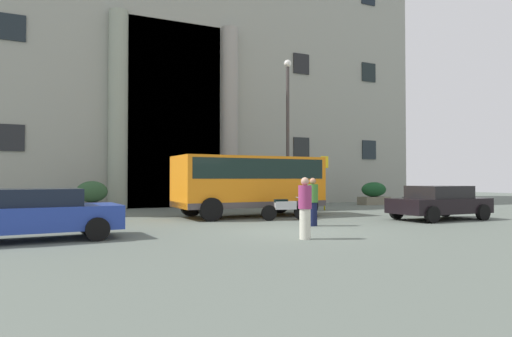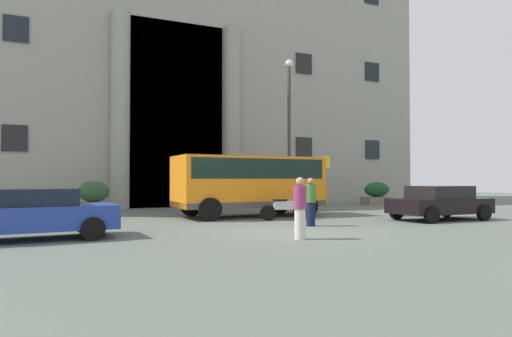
# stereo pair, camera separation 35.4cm
# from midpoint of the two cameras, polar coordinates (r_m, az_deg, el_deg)

# --- Properties ---
(ground_plane) EXTENTS (80.00, 64.00, 0.12)m
(ground_plane) POSITION_cam_midpoint_polar(r_m,az_deg,el_deg) (13.98, 3.64, -8.21)
(ground_plane) COLOR #59635A
(office_building_facade) EXTENTS (34.34, 9.76, 16.47)m
(office_building_facade) POSITION_cam_midpoint_polar(r_m,az_deg,el_deg) (31.06, -12.54, 11.03)
(office_building_facade) COLOR gray
(office_building_facade) RESTS_ON ground_plane
(orange_minibus) EXTENTS (6.26, 2.79, 2.55)m
(orange_minibus) POSITION_cam_midpoint_polar(r_m,az_deg,el_deg) (19.31, -1.40, -1.53)
(orange_minibus) COLOR orange
(orange_minibus) RESTS_ON ground_plane
(bus_stop_sign) EXTENTS (0.44, 0.08, 2.77)m
(bus_stop_sign) POSITION_cam_midpoint_polar(r_m,az_deg,el_deg) (23.35, 8.20, -1.06)
(bus_stop_sign) COLOR #9A9112
(bus_stop_sign) RESTS_ON ground_plane
(hedge_planter_far_west) EXTENTS (1.50, 0.77, 1.51)m
(hedge_planter_far_west) POSITION_cam_midpoint_polar(r_m,az_deg,el_deg) (22.88, -20.41, -3.44)
(hedge_planter_far_west) COLOR slate
(hedge_planter_far_west) RESTS_ON ground_plane
(hedge_planter_entrance_left) EXTENTS (1.91, 0.77, 1.54)m
(hedge_planter_entrance_left) POSITION_cam_midpoint_polar(r_m,az_deg,el_deg) (24.95, -1.42, -3.30)
(hedge_planter_entrance_left) COLOR slate
(hedge_planter_entrance_left) RESTS_ON ground_plane
(hedge_planter_entrance_right) EXTENTS (1.89, 0.94, 1.40)m
(hedge_planter_entrance_right) POSITION_cam_midpoint_polar(r_m,az_deg,el_deg) (29.02, 14.31, -3.10)
(hedge_planter_entrance_right) COLOR #706B58
(hedge_planter_entrance_right) RESTS_ON ground_plane
(white_taxi_kerbside) EXTENTS (4.55, 2.25, 1.36)m
(white_taxi_kerbside) POSITION_cam_midpoint_polar(r_m,az_deg,el_deg) (13.37, -27.17, -5.09)
(white_taxi_kerbside) COLOR #223B9B
(white_taxi_kerbside) RESTS_ON ground_plane
(parked_sedan_far) EXTENTS (3.94, 2.07, 1.34)m
(parked_sedan_far) POSITION_cam_midpoint_polar(r_m,az_deg,el_deg) (19.26, 21.60, -3.97)
(parked_sedan_far) COLOR black
(parked_sedan_far) RESTS_ON ground_plane
(motorcycle_far_end) EXTENTS (1.93, 0.55, 0.89)m
(motorcycle_far_end) POSITION_cam_midpoint_polar(r_m,az_deg,el_deg) (21.18, 18.52, -4.38)
(motorcycle_far_end) COLOR black
(motorcycle_far_end) RESTS_ON ground_plane
(motorcycle_near_kerb) EXTENTS (1.93, 0.58, 0.89)m
(motorcycle_near_kerb) POSITION_cam_midpoint_polar(r_m,az_deg,el_deg) (17.70, 3.02, -5.07)
(motorcycle_near_kerb) COLOR black
(motorcycle_near_kerb) RESTS_ON ground_plane
(pedestrian_man_crossing) EXTENTS (0.36, 0.36, 1.65)m
(pedestrian_man_crossing) POSITION_cam_midpoint_polar(r_m,az_deg,el_deg) (15.65, 6.54, -4.20)
(pedestrian_man_crossing) COLOR #101635
(pedestrian_man_crossing) RESTS_ON ground_plane
(pedestrian_woman_with_bag) EXTENTS (0.36, 0.36, 1.66)m
(pedestrian_woman_with_bag) POSITION_cam_midpoint_polar(r_m,az_deg,el_deg) (12.25, 5.37, -4.99)
(pedestrian_woman_with_bag) COLOR beige
(pedestrian_woman_with_bag) RESTS_ON ground_plane
(lamppost_plaza_centre) EXTENTS (0.40, 0.40, 7.99)m
(lamppost_plaza_centre) POSITION_cam_midpoint_polar(r_m,az_deg,el_deg) (24.31, 3.61, 5.82)
(lamppost_plaza_centre) COLOR #3D3736
(lamppost_plaza_centre) RESTS_ON ground_plane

